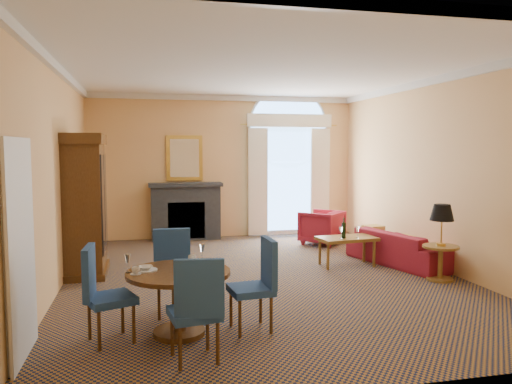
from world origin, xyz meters
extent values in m
plane|color=#141F3F|center=(0.00, 0.00, 0.00)|extent=(7.50, 7.50, 0.00)
cube|color=#EDB771|center=(0.00, 3.75, 1.60)|extent=(6.00, 0.04, 3.20)
cube|color=#EDB771|center=(-3.00, 0.00, 1.60)|extent=(0.04, 7.50, 3.20)
cube|color=#EDB771|center=(3.00, 0.00, 1.60)|extent=(0.04, 7.50, 3.20)
cube|color=white|center=(0.00, 0.00, 3.20)|extent=(6.00, 7.50, 0.04)
cube|color=silver|center=(0.00, 0.00, 3.14)|extent=(6.00, 7.50, 0.12)
cube|color=silver|center=(-2.96, -2.40, 1.03)|extent=(0.08, 0.90, 2.06)
cube|color=#2F3237|center=(-0.90, 3.55, 0.60)|extent=(1.50, 0.40, 1.20)
cube|color=#2F3237|center=(-0.90, 3.52, 1.24)|extent=(1.60, 0.46, 0.08)
cube|color=gold|center=(-0.90, 3.72, 1.80)|extent=(0.80, 0.04, 1.00)
cube|color=silver|center=(-0.90, 3.70, 1.80)|extent=(0.64, 0.02, 0.84)
cube|color=silver|center=(1.50, 3.73, 1.25)|extent=(1.90, 0.04, 2.50)
cube|color=#88B3E4|center=(1.50, 3.72, 1.25)|extent=(1.70, 0.02, 2.30)
cylinder|color=silver|center=(1.50, 3.73, 2.50)|extent=(1.90, 0.04, 1.90)
cube|color=white|center=(0.75, 3.61, 1.25)|extent=(0.45, 0.06, 2.45)
cube|color=white|center=(2.25, 3.61, 1.25)|extent=(0.45, 0.06, 2.45)
cube|color=white|center=(1.50, 3.61, 2.65)|extent=(2.00, 0.08, 0.30)
cube|color=#40250E|center=(-2.72, 0.84, 1.04)|extent=(0.57, 1.04, 2.08)
cube|color=#40250E|center=(-2.72, 0.84, 2.16)|extent=(0.64, 1.14, 0.17)
cube|color=#40250E|center=(-2.72, 0.84, 0.05)|extent=(0.64, 1.14, 0.10)
cylinder|color=#40250E|center=(-1.46, -2.14, 0.68)|extent=(1.12, 1.12, 0.05)
cylinder|color=#40250E|center=(-1.46, -2.14, 0.33)|extent=(0.15, 0.15, 0.66)
cylinder|color=#40250E|center=(-1.46, -2.14, 0.03)|extent=(0.56, 0.56, 0.06)
cylinder|color=white|center=(-1.20, -1.89, 0.71)|extent=(0.25, 0.25, 0.01)
imported|color=white|center=(-1.20, -1.89, 0.74)|extent=(0.15, 0.15, 0.04)
imported|color=white|center=(-1.27, -1.74, 0.75)|extent=(0.09, 0.09, 0.07)
cylinder|color=white|center=(-1.80, -2.05, 0.71)|extent=(0.25, 0.25, 0.01)
imported|color=white|center=(-1.80, -2.05, 0.74)|extent=(0.15, 0.15, 0.04)
imported|color=white|center=(-1.90, -2.19, 0.75)|extent=(0.09, 0.09, 0.07)
cylinder|color=white|center=(-1.36, -2.49, 0.71)|extent=(0.25, 0.25, 0.01)
imported|color=white|center=(-1.36, -2.49, 0.74)|extent=(0.15, 0.15, 0.04)
imported|color=white|center=(-1.20, -2.50, 0.75)|extent=(0.09, 0.09, 0.07)
cube|color=navy|center=(-1.47, -1.46, 0.45)|extent=(0.47, 0.47, 0.08)
cube|color=navy|center=(-1.47, -1.25, 0.75)|extent=(0.46, 0.08, 0.54)
cylinder|color=#40250E|center=(-1.29, -1.28, 0.21)|extent=(0.04, 0.04, 0.41)
cylinder|color=#40250E|center=(-1.64, -1.27, 0.21)|extent=(0.04, 0.04, 0.41)
cylinder|color=#40250E|center=(-1.30, -1.64, 0.21)|extent=(0.04, 0.04, 0.41)
cylinder|color=#40250E|center=(-1.65, -1.63, 0.21)|extent=(0.04, 0.04, 0.41)
cube|color=navy|center=(-1.36, -2.83, 0.45)|extent=(0.51, 0.51, 0.08)
cube|color=navy|center=(-1.33, -3.03, 0.75)|extent=(0.46, 0.13, 0.54)
cylinder|color=#40250E|center=(-1.51, -3.03, 0.21)|extent=(0.04, 0.04, 0.41)
cylinder|color=#40250E|center=(-1.16, -2.98, 0.21)|extent=(0.04, 0.04, 0.41)
cylinder|color=#40250E|center=(-1.56, -2.68, 0.21)|extent=(0.04, 0.04, 0.41)
cylinder|color=#40250E|center=(-1.21, -2.63, 0.21)|extent=(0.04, 0.04, 0.41)
cube|color=navy|center=(-0.67, -2.17, 0.45)|extent=(0.50, 0.50, 0.08)
cube|color=navy|center=(-0.46, -2.18, 0.75)|extent=(0.08, 0.46, 0.54)
cylinder|color=#40250E|center=(-0.47, -2.33, 0.21)|extent=(0.04, 0.04, 0.41)
cylinder|color=#40250E|center=(-0.51, -1.98, 0.21)|extent=(0.04, 0.04, 0.41)
cylinder|color=#40250E|center=(-0.83, -2.36, 0.21)|extent=(0.04, 0.04, 0.41)
cylinder|color=#40250E|center=(-0.86, -2.01, 0.21)|extent=(0.04, 0.04, 0.41)
cube|color=navy|center=(-2.16, -2.18, 0.45)|extent=(0.58, 0.58, 0.08)
cube|color=navy|center=(-2.36, -2.20, 0.75)|extent=(0.09, 0.46, 0.54)
cylinder|color=#40250E|center=(-2.39, -2.08, 0.21)|extent=(0.04, 0.04, 0.41)
cylinder|color=#40250E|center=(-2.26, -2.41, 0.21)|extent=(0.04, 0.04, 0.41)
cylinder|color=#40250E|center=(-2.05, -1.95, 0.21)|extent=(0.04, 0.04, 0.41)
cylinder|color=#40250E|center=(-1.93, -2.29, 0.21)|extent=(0.04, 0.04, 0.41)
imported|color=maroon|center=(2.55, 0.36, 0.29)|extent=(1.31, 2.13, 0.58)
imported|color=maroon|center=(1.84, 2.37, 0.36)|extent=(1.10, 1.10, 0.72)
cube|color=olive|center=(1.59, 0.44, 0.47)|extent=(1.04, 0.65, 0.05)
cylinder|color=olive|center=(1.17, 0.24, 0.22)|extent=(0.05, 0.05, 0.44)
cylinder|color=olive|center=(2.00, 0.24, 0.22)|extent=(0.05, 0.05, 0.44)
cylinder|color=olive|center=(1.17, 0.64, 0.22)|extent=(0.05, 0.05, 0.44)
cylinder|color=olive|center=(2.00, 0.64, 0.22)|extent=(0.05, 0.05, 0.44)
cylinder|color=olive|center=(2.60, -0.77, 0.52)|extent=(0.54, 0.54, 0.04)
cylinder|color=olive|center=(2.60, -0.77, 0.25)|extent=(0.07, 0.07, 0.50)
cylinder|color=olive|center=(2.60, -0.77, 0.02)|extent=(0.40, 0.40, 0.04)
camera|label=1|loc=(-1.80, -7.45, 2.02)|focal=35.00mm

